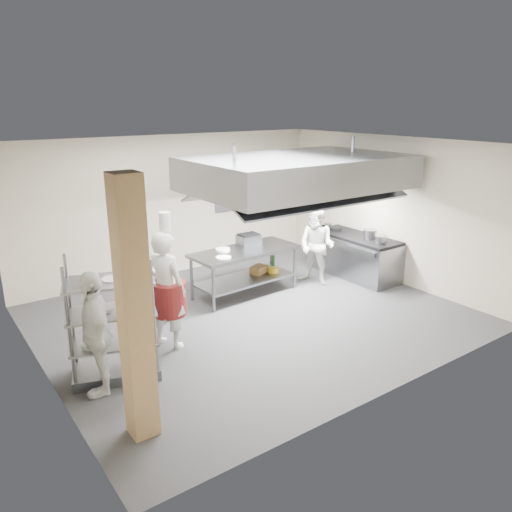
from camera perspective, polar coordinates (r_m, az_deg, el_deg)
floor at (r=8.93m, az=-0.32°, el=-6.92°), size 7.00×7.00×0.00m
ceiling at (r=8.17m, az=-0.35°, el=12.66°), size 7.00×7.00×0.00m
wall_back at (r=10.95m, az=-9.49°, el=5.68°), size 7.00×0.00×7.00m
wall_left at (r=7.09m, az=-24.10°, el=-2.02°), size 0.00×6.00×6.00m
wall_right at (r=10.77m, az=15.11°, el=5.14°), size 0.00×6.00×6.00m
column at (r=5.52m, az=-13.71°, el=-6.31°), size 0.30×0.30×3.00m
exhaust_hood at (r=9.34m, az=4.83°, el=9.48°), size 4.00×2.50×0.60m
hood_strip_a at (r=8.84m, az=0.28°, el=7.00°), size 1.60×0.12×0.04m
hood_strip_b at (r=9.99m, az=8.76°, el=8.00°), size 1.60×0.12×0.04m
wall_shelf at (r=11.70m, az=-1.18°, el=6.66°), size 1.50×0.28×0.04m
island at (r=9.79m, az=-1.29°, el=-1.82°), size 2.20×1.02×0.91m
island_worktop at (r=9.66m, az=-1.31°, el=0.56°), size 2.20×1.02×0.06m
island_undershelf at (r=9.84m, az=-1.28°, el=-2.67°), size 2.02×0.92×0.04m
pass_rack at (r=7.03m, az=-16.13°, el=-6.83°), size 1.31×1.00×1.74m
cooking_range at (r=11.05m, az=11.29°, el=-0.10°), size 0.80×2.00×0.84m
range_top at (r=10.93m, az=11.43°, el=2.16°), size 0.78×1.96×0.06m
chef_head at (r=7.69m, az=-10.27°, el=-3.84°), size 0.72×0.81×1.85m
chef_line at (r=10.34m, az=6.96°, el=1.16°), size 0.86×0.96×1.62m
chef_plating at (r=6.75m, az=-17.85°, el=-8.35°), size 0.58×1.04×1.67m
griddle at (r=9.94m, az=-0.83°, el=1.85°), size 0.43×0.34×0.21m
wicker_basket at (r=10.10m, az=0.32°, el=-1.55°), size 0.41×0.35×0.15m
stockpot at (r=10.73m, az=12.91°, el=2.48°), size 0.27×0.27×0.19m
plate_stack at (r=7.16m, az=-15.93°, el=-9.11°), size 0.28×0.28×0.05m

